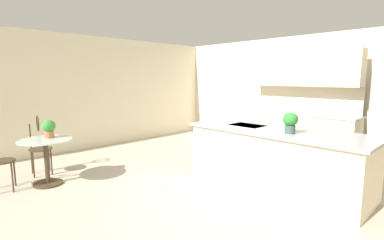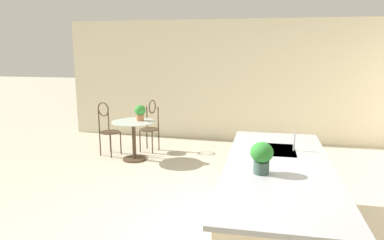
% 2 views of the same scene
% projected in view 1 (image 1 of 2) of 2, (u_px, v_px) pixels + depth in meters
% --- Properties ---
extents(ground_plane, '(40.00, 40.00, 0.00)m').
position_uv_depth(ground_plane, '(226.00, 196.00, 4.21)').
color(ground_plane, '#B2A893').
extents(wall_back, '(9.00, 0.12, 2.70)m').
position_uv_depth(wall_back, '(329.00, 94.00, 6.55)').
color(wall_back, beige).
rests_on(wall_back, ground).
extents(wall_left_window, '(0.12, 7.80, 2.70)m').
position_uv_depth(wall_left_window, '(90.00, 93.00, 7.02)').
color(wall_left_window, beige).
rests_on(wall_left_window, ground).
extents(kitchen_island, '(2.80, 1.06, 0.92)m').
position_uv_depth(kitchen_island, '(276.00, 158.00, 4.52)').
color(kitchen_island, beige).
rests_on(kitchen_island, ground).
extents(back_counter_run, '(2.44, 0.64, 1.52)m').
position_uv_depth(back_counter_run, '(301.00, 131.00, 6.64)').
color(back_counter_run, beige).
rests_on(back_counter_run, ground).
extents(upper_cabinet_run, '(2.40, 0.36, 0.76)m').
position_uv_depth(upper_cabinet_run, '(304.00, 69.00, 6.42)').
color(upper_cabinet_run, beige).
rests_on(upper_cabinet_run, back_counter_run).
extents(bistro_table, '(0.80, 0.80, 0.74)m').
position_uv_depth(bistro_table, '(46.00, 158.00, 4.60)').
color(bistro_table, '#3D2D1E').
rests_on(bistro_table, ground).
extents(chair_by_island, '(0.51, 0.44, 1.04)m').
position_uv_depth(chair_by_island, '(40.00, 142.00, 5.13)').
color(chair_by_island, '#3D2D1E').
rests_on(chair_by_island, ground).
extents(sink_faucet, '(0.02, 0.02, 0.22)m').
position_uv_depth(sink_faucet, '(253.00, 118.00, 4.95)').
color(sink_faucet, '#B2B5BA').
rests_on(sink_faucet, kitchen_island).
extents(potted_plant_on_table, '(0.21, 0.21, 0.29)m').
position_uv_depth(potted_plant_on_table, '(49.00, 128.00, 4.67)').
color(potted_plant_on_table, '#9E603D').
rests_on(potted_plant_on_table, bistro_table).
extents(potted_plant_counter_near, '(0.21, 0.21, 0.30)m').
position_uv_depth(potted_plant_counter_near, '(290.00, 122.00, 4.10)').
color(potted_plant_counter_near, '#385147').
rests_on(potted_plant_counter_near, kitchen_island).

